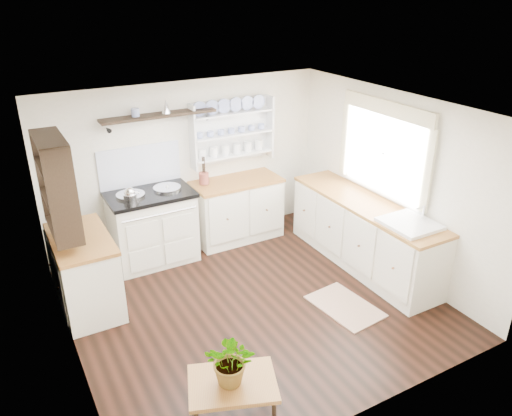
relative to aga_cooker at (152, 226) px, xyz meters
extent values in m
cube|color=black|center=(0.68, -1.57, -0.50)|extent=(4.00, 3.80, 0.01)
cube|color=beige|center=(0.68, 0.33, 0.65)|extent=(4.00, 0.02, 2.30)
cube|color=beige|center=(2.68, -1.57, 0.65)|extent=(0.02, 3.80, 2.30)
cube|color=beige|center=(-1.32, -1.57, 0.65)|extent=(0.02, 3.80, 2.30)
cube|color=white|center=(0.68, -1.57, 1.80)|extent=(4.00, 3.80, 0.01)
cube|color=white|center=(2.64, -1.42, 1.00)|extent=(0.04, 1.40, 1.00)
cube|color=white|center=(2.62, -1.42, 1.00)|extent=(0.02, 1.50, 1.10)
cube|color=beige|center=(2.60, -1.42, 1.58)|extent=(0.04, 1.55, 0.18)
cube|color=silver|center=(0.00, 0.00, -0.03)|extent=(1.06, 0.69, 0.93)
cube|color=black|center=(0.00, 0.00, 0.46)|extent=(1.10, 0.73, 0.05)
cylinder|color=silver|center=(-0.24, 0.00, 0.50)|extent=(0.36, 0.36, 0.03)
cylinder|color=silver|center=(0.24, 0.00, 0.50)|extent=(0.36, 0.36, 0.03)
cylinder|color=silver|center=(0.00, -0.38, 0.33)|extent=(0.96, 0.02, 0.02)
cube|color=beige|center=(1.28, 0.03, -0.06)|extent=(1.25, 0.60, 0.88)
cube|color=brown|center=(1.28, 0.03, 0.38)|extent=(1.27, 0.63, 0.04)
cube|color=beige|center=(2.38, -1.47, -0.06)|extent=(0.60, 2.40, 0.88)
cube|color=brown|center=(2.38, -1.47, 0.38)|extent=(0.62, 2.43, 0.04)
cube|color=white|center=(2.38, -2.22, 0.30)|extent=(0.55, 0.60, 0.28)
cylinder|color=silver|center=(2.58, -2.22, 0.50)|extent=(0.02, 0.02, 0.22)
cube|color=beige|center=(-1.02, -0.67, -0.06)|extent=(0.60, 1.10, 0.88)
cube|color=brown|center=(-1.02, -0.67, 0.38)|extent=(0.62, 1.13, 0.04)
cube|color=white|center=(1.33, 0.31, 1.05)|extent=(1.20, 0.03, 0.90)
cube|color=white|center=(1.33, 0.22, 1.05)|extent=(1.20, 0.22, 0.02)
cylinder|color=navy|center=(1.33, 0.23, 1.32)|extent=(0.20, 0.02, 0.20)
cube|color=black|center=(0.28, 0.20, 1.42)|extent=(1.50, 0.24, 0.04)
cone|color=black|center=(-0.37, 0.27, 1.31)|extent=(0.06, 0.20, 0.06)
cone|color=black|center=(0.93, 0.27, 1.31)|extent=(0.06, 0.20, 0.06)
cube|color=black|center=(-1.16, -0.67, 1.05)|extent=(0.28, 0.80, 1.05)
cylinder|color=brown|center=(0.82, 0.11, 0.49)|extent=(0.14, 0.14, 0.16)
cube|color=brown|center=(-0.30, -2.97, -0.12)|extent=(0.88, 0.76, 0.04)
cylinder|color=black|center=(-0.52, -2.66, -0.32)|extent=(0.04, 0.04, 0.36)
cylinder|color=black|center=(0.08, -2.88, -0.32)|extent=(0.04, 0.04, 0.36)
imported|color=#3F7233|center=(-0.30, -2.97, 0.13)|extent=(0.55, 0.54, 0.46)
cube|color=#815F4B|center=(1.57, -2.16, -0.49)|extent=(0.64, 0.90, 0.02)
camera|label=1|loc=(-1.69, -5.87, 2.96)|focal=35.00mm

